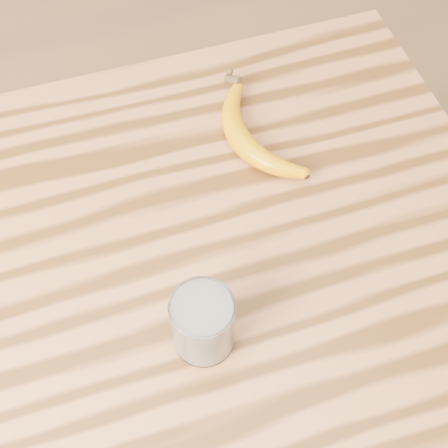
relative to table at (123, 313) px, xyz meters
name	(u,v)px	position (x,y,z in m)	size (l,w,h in m)	color
room	(23,20)	(0.00, 0.00, 0.58)	(4.04, 4.04, 2.70)	olive
table	(123,313)	(0.00, 0.00, 0.00)	(1.20, 0.80, 0.90)	#A76837
smoothie_glass	(203,323)	(0.10, -0.13, 0.18)	(0.08, 0.08, 0.10)	white
banana	(241,141)	(0.25, 0.16, 0.15)	(0.11, 0.30, 0.04)	#D08500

